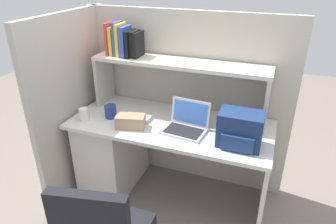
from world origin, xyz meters
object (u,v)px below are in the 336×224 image
object	(u,v)px
computer_mouse	(146,119)
tissue_box	(130,121)
backpack	(240,130)
snack_canister	(111,111)
laptop	(186,124)
paper_cup	(84,114)

from	to	relation	value
computer_mouse	tissue_box	distance (m)	0.15
backpack	snack_canister	xyz separation A→B (m)	(-1.05, 0.06, -0.07)
backpack	laptop	bearing A→B (deg)	170.38
tissue_box	snack_canister	xyz separation A→B (m)	(-0.23, 0.09, 0.00)
backpack	tissue_box	distance (m)	0.83
computer_mouse	tissue_box	xyz separation A→B (m)	(-0.07, -0.13, 0.03)
backpack	tissue_box	world-z (taller)	backpack
snack_canister	tissue_box	bearing A→B (deg)	-22.08
backpack	tissue_box	bearing A→B (deg)	-177.59
tissue_box	computer_mouse	bearing A→B (deg)	47.39
paper_cup	computer_mouse	bearing A→B (deg)	17.65
computer_mouse	tissue_box	size ratio (longest dim) A/B	0.47
backpack	paper_cup	xyz separation A→B (m)	(-1.23, -0.05, -0.07)
backpack	paper_cup	distance (m)	1.24
laptop	backpack	world-z (taller)	backpack
computer_mouse	snack_canister	bearing A→B (deg)	-168.44
backpack	tissue_box	xyz separation A→B (m)	(-0.82, -0.03, -0.07)
paper_cup	tissue_box	distance (m)	0.41
laptop	computer_mouse	distance (m)	0.35
laptop	snack_canister	size ratio (longest dim) A/B	3.12
computer_mouse	paper_cup	xyz separation A→B (m)	(-0.48, -0.15, 0.03)
laptop	snack_canister	world-z (taller)	laptop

